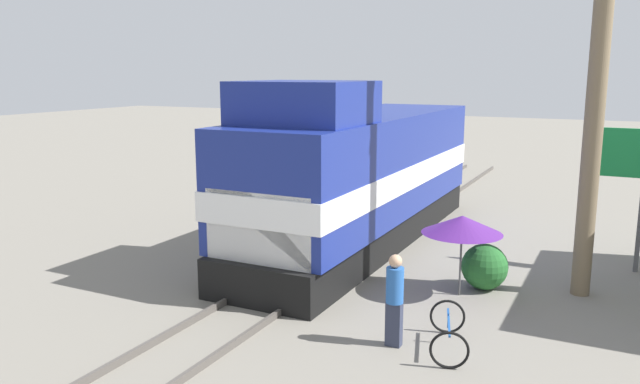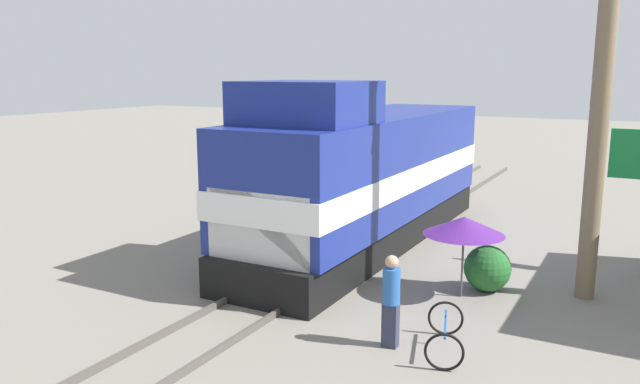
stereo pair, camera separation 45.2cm
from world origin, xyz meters
TOP-DOWN VIEW (x-y plane):
  - ground_plane at (0.00, 0.00)m, footprint 120.00×120.00m
  - rail_near at (-0.72, 0.00)m, footprint 0.08×41.35m
  - rail_far at (0.72, 0.00)m, footprint 0.08×41.35m
  - locomotive at (0.00, 3.65)m, footprint 3.24×12.69m
  - utility_pole at (6.47, 2.06)m, footprint 1.80×0.43m
  - vendor_umbrella at (3.90, 0.69)m, footprint 1.88×1.88m
  - shrub_cluster at (4.33, 1.39)m, footprint 1.12×1.12m
  - person_bystander at (3.45, -2.63)m, footprint 0.34×0.34m
  - bicycle at (4.45, -2.35)m, footprint 1.14×1.76m

SIDE VIEW (x-z plane):
  - ground_plane at x=0.00m, z-range 0.00..0.00m
  - rail_near at x=-0.72m, z-range 0.00..0.15m
  - rail_far at x=0.72m, z-range 0.00..0.15m
  - bicycle at x=4.45m, z-range 0.01..0.72m
  - shrub_cluster at x=4.33m, z-range 0.00..1.12m
  - person_bystander at x=3.45m, z-range 0.09..1.92m
  - vendor_umbrella at x=3.90m, z-range 0.76..2.70m
  - locomotive at x=0.00m, z-range -0.38..4.62m
  - utility_pole at x=6.47m, z-range 0.05..10.40m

